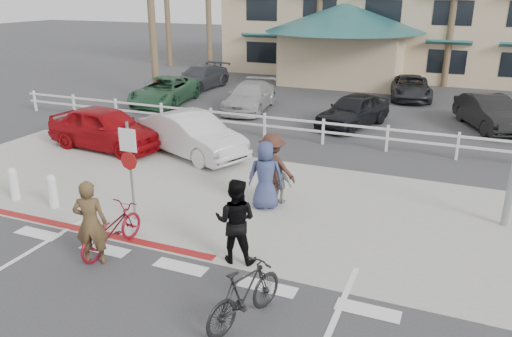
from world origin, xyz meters
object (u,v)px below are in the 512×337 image
at_px(bike_red, 111,230).
at_px(bike_black, 245,294).
at_px(car_white_sedan, 192,135).
at_px(sign_post, 131,167).
at_px(car_red_compact, 106,128).

distance_m(bike_red, bike_black, 4.04).
xyz_separation_m(bike_red, car_white_sedan, (-1.73, 6.74, 0.25)).
bearing_deg(bike_red, sign_post, -68.87).
distance_m(sign_post, car_white_sedan, 5.43).
relative_size(bike_red, car_white_sedan, 0.42).
xyz_separation_m(sign_post, bike_black, (4.32, -2.75, -0.89)).
bearing_deg(car_red_compact, sign_post, -130.31).
height_order(bike_red, bike_black, bike_black).
xyz_separation_m(bike_black, car_white_sedan, (-5.57, 7.98, 0.19)).
xyz_separation_m(bike_red, car_red_compact, (-5.07, 6.25, 0.28)).
height_order(bike_red, car_white_sedan, car_white_sedan).
relative_size(sign_post, car_white_sedan, 0.63).
bearing_deg(car_white_sedan, car_red_compact, 121.20).
height_order(bike_black, car_red_compact, car_red_compact).
height_order(car_white_sedan, car_red_compact, car_red_compact).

